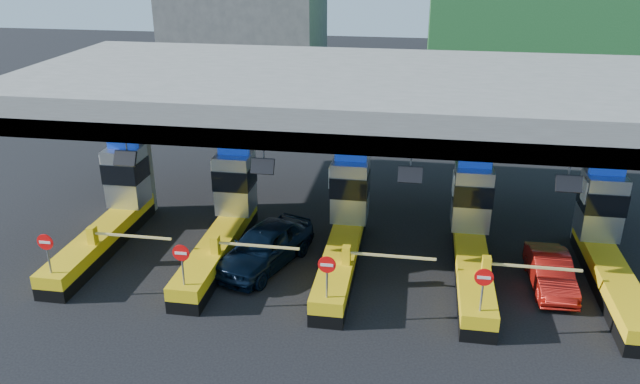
# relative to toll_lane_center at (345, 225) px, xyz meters

# --- Properties ---
(ground) EXTENTS (120.00, 120.00, 0.00)m
(ground) POSITION_rel_toll_lane_center_xyz_m (-0.00, -0.28, -1.40)
(ground) COLOR black
(ground) RESTS_ON ground
(toll_canopy) EXTENTS (28.00, 12.09, 7.00)m
(toll_canopy) POSITION_rel_toll_lane_center_xyz_m (-0.00, 2.59, 4.74)
(toll_canopy) COLOR slate
(toll_canopy) RESTS_ON ground
(toll_lane_far_left) EXTENTS (4.43, 8.00, 4.16)m
(toll_lane_far_left) POSITION_rel_toll_lane_center_xyz_m (-10.00, 0.00, 0.00)
(toll_lane_far_left) COLOR black
(toll_lane_far_left) RESTS_ON ground
(toll_lane_left) EXTENTS (4.43, 8.00, 4.16)m
(toll_lane_left) POSITION_rel_toll_lane_center_xyz_m (-5.00, 0.00, 0.00)
(toll_lane_left) COLOR black
(toll_lane_left) RESTS_ON ground
(toll_lane_center) EXTENTS (4.43, 8.00, 4.16)m
(toll_lane_center) POSITION_rel_toll_lane_center_xyz_m (0.00, 0.00, 0.00)
(toll_lane_center) COLOR black
(toll_lane_center) RESTS_ON ground
(toll_lane_right) EXTENTS (4.43, 8.00, 4.16)m
(toll_lane_right) POSITION_rel_toll_lane_center_xyz_m (5.00, 0.00, 0.00)
(toll_lane_right) COLOR black
(toll_lane_right) RESTS_ON ground
(toll_lane_far_right) EXTENTS (4.43, 8.00, 4.16)m
(toll_lane_far_right) POSITION_rel_toll_lane_center_xyz_m (10.00, 0.00, 0.00)
(toll_lane_far_right) COLOR black
(toll_lane_far_right) RESTS_ON ground
(van) EXTENTS (3.62, 5.40, 1.71)m
(van) POSITION_rel_toll_lane_center_xyz_m (-3.02, -1.36, -0.54)
(van) COLOR black
(van) RESTS_ON ground
(red_car) EXTENTS (1.48, 3.93, 1.28)m
(red_car) POSITION_rel_toll_lane_center_xyz_m (7.84, -1.26, -0.76)
(red_car) COLOR maroon
(red_car) RESTS_ON ground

